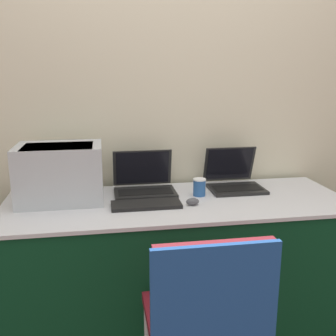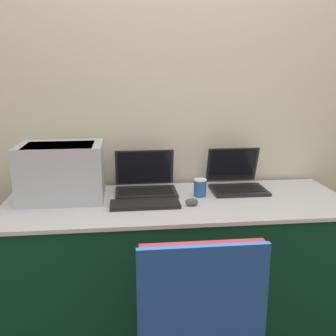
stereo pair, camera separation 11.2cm
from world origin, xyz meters
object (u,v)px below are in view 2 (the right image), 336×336
at_px(laptop_right, 236,180).
at_px(mouse, 192,202).
at_px(laptop_left, 145,183).
at_px(printer, 62,170).
at_px(external_keyboard, 145,204).
at_px(chair, 197,311).
at_px(coffee_cup, 200,188).

height_order(laptop_right, mouse, laptop_right).
bearing_deg(mouse, laptop_left, 129.01).
bearing_deg(laptop_right, printer, -175.63).
relative_size(external_keyboard, chair, 0.41).
height_order(laptop_right, coffee_cup, laptop_right).
bearing_deg(chair, printer, 126.43).
bearing_deg(chair, laptop_right, 65.76).
bearing_deg(mouse, laptop_right, 40.25).
relative_size(external_keyboard, mouse, 5.24).
relative_size(printer, laptop_right, 1.41).
bearing_deg(coffee_cup, external_keyboard, -157.01).
height_order(coffee_cup, chair, chair).
height_order(laptop_left, coffee_cup, laptop_left).
relative_size(printer, mouse, 6.44).
distance_m(coffee_cup, mouse, 0.18).
bearing_deg(laptop_left, chair, -81.11).
height_order(laptop_left, chair, laptop_left).
bearing_deg(laptop_left, external_keyboard, -94.05).
bearing_deg(printer, external_keyboard, -21.19).
relative_size(laptop_left, chair, 0.40).
distance_m(laptop_left, coffee_cup, 0.33).
bearing_deg(chair, external_keyboard, 103.90).
bearing_deg(mouse, external_keyboard, 175.23).
xyz_separation_m(laptop_right, mouse, (-0.32, -0.27, -0.03)).
distance_m(external_keyboard, chair, 0.71).
xyz_separation_m(laptop_right, external_keyboard, (-0.57, -0.25, -0.04)).
relative_size(laptop_left, coffee_cup, 3.54).
relative_size(external_keyboard, coffee_cup, 3.68).
height_order(printer, external_keyboard, printer).
height_order(laptop_left, external_keyboard, laptop_left).
bearing_deg(laptop_left, mouse, -50.99).
bearing_deg(printer, coffee_cup, -2.73).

